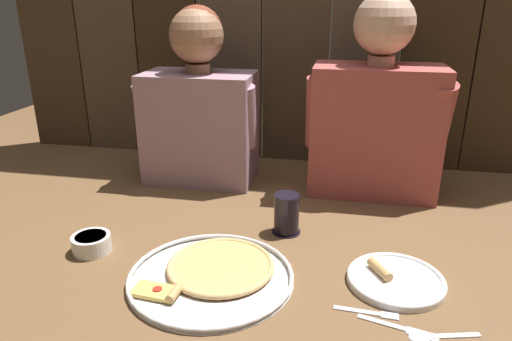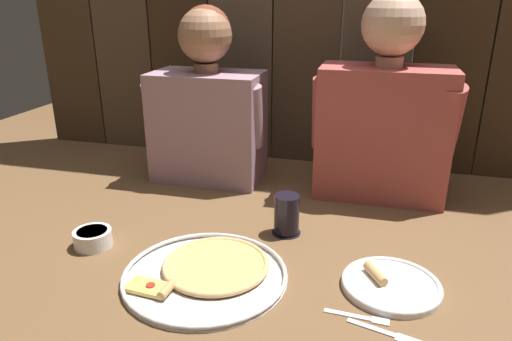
{
  "view_description": "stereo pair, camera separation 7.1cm",
  "coord_description": "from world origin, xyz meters",
  "px_view_note": "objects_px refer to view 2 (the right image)",
  "views": [
    {
      "loc": [
        0.19,
        -1.0,
        0.61
      ],
      "look_at": [
        -0.02,
        0.1,
        0.18
      ],
      "focal_mm": 32.64,
      "sensor_mm": 36.0,
      "label": 1
    },
    {
      "loc": [
        0.26,
        -0.99,
        0.61
      ],
      "look_at": [
        -0.02,
        0.1,
        0.18
      ],
      "focal_mm": 32.64,
      "sensor_mm": 36.0,
      "label": 2
    }
  ],
  "objects_px": {
    "drinking_glass": "(287,215)",
    "diner_right": "(385,109)",
    "diner_left": "(207,105)",
    "dinner_plate": "(391,284)",
    "dipping_bowl": "(93,237)",
    "pizza_tray": "(208,271)"
  },
  "relations": [
    {
      "from": "drinking_glass",
      "to": "diner_right",
      "type": "bearing_deg",
      "value": 55.73
    },
    {
      "from": "diner_left",
      "to": "dinner_plate",
      "type": "bearing_deg",
      "value": -40.78
    },
    {
      "from": "dinner_plate",
      "to": "drinking_glass",
      "type": "height_order",
      "value": "drinking_glass"
    },
    {
      "from": "diner_right",
      "to": "dipping_bowl",
      "type": "bearing_deg",
      "value": -142.58
    },
    {
      "from": "pizza_tray",
      "to": "diner_left",
      "type": "xyz_separation_m",
      "value": [
        -0.21,
        0.58,
        0.25
      ]
    },
    {
      "from": "drinking_glass",
      "to": "dipping_bowl",
      "type": "xyz_separation_m",
      "value": [
        -0.47,
        -0.19,
        -0.03
      ]
    },
    {
      "from": "pizza_tray",
      "to": "drinking_glass",
      "type": "height_order",
      "value": "drinking_glass"
    },
    {
      "from": "drinking_glass",
      "to": "diner_left",
      "type": "height_order",
      "value": "diner_left"
    },
    {
      "from": "dinner_plate",
      "to": "diner_right",
      "type": "height_order",
      "value": "diner_right"
    },
    {
      "from": "drinking_glass",
      "to": "diner_left",
      "type": "distance_m",
      "value": 0.52
    },
    {
      "from": "drinking_glass",
      "to": "diner_right",
      "type": "height_order",
      "value": "diner_right"
    },
    {
      "from": "dinner_plate",
      "to": "diner_left",
      "type": "distance_m",
      "value": 0.85
    },
    {
      "from": "pizza_tray",
      "to": "drinking_glass",
      "type": "relative_size",
      "value": 3.4
    },
    {
      "from": "diner_left",
      "to": "diner_right",
      "type": "distance_m",
      "value": 0.57
    },
    {
      "from": "drinking_glass",
      "to": "diner_right",
      "type": "xyz_separation_m",
      "value": [
        0.23,
        0.34,
        0.23
      ]
    },
    {
      "from": "dipping_bowl",
      "to": "diner_right",
      "type": "bearing_deg",
      "value": 37.42
    },
    {
      "from": "dinner_plate",
      "to": "diner_right",
      "type": "bearing_deg",
      "value": 94.37
    },
    {
      "from": "drinking_glass",
      "to": "diner_left",
      "type": "xyz_separation_m",
      "value": [
        -0.34,
        0.34,
        0.2
      ]
    },
    {
      "from": "dipping_bowl",
      "to": "diner_right",
      "type": "height_order",
      "value": "diner_right"
    },
    {
      "from": "pizza_tray",
      "to": "dinner_plate",
      "type": "bearing_deg",
      "value": 7.34
    },
    {
      "from": "dipping_bowl",
      "to": "diner_left",
      "type": "bearing_deg",
      "value": 76.95
    },
    {
      "from": "diner_left",
      "to": "diner_right",
      "type": "xyz_separation_m",
      "value": [
        0.57,
        0.0,
        0.02
      ]
    }
  ]
}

